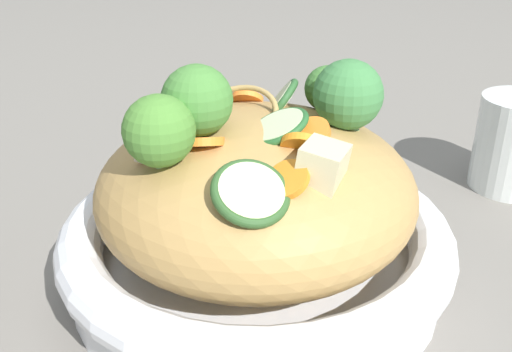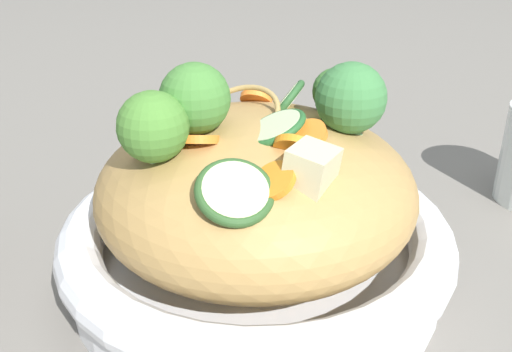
{
  "view_description": "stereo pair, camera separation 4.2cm",
  "coord_description": "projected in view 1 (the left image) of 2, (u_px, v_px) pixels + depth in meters",
  "views": [
    {
      "loc": [
        -0.34,
        0.16,
        0.27
      ],
      "look_at": [
        0.0,
        0.0,
        0.09
      ],
      "focal_mm": 41.79,
      "sensor_mm": 36.0,
      "label": 1
    },
    {
      "loc": [
        -0.36,
        0.12,
        0.27
      ],
      "look_at": [
        0.0,
        0.0,
        0.09
      ],
      "focal_mm": 41.79,
      "sensor_mm": 36.0,
      "label": 2
    }
  ],
  "objects": [
    {
      "name": "chicken_chunks",
      "position": [
        263.0,
        158.0,
        0.36
      ],
      "size": [
        0.11,
        0.11,
        0.03
      ],
      "color": "beige",
      "rests_on": "serving_bowl"
    },
    {
      "name": "carrot_coins",
      "position": [
        249.0,
        136.0,
        0.39
      ],
      "size": [
        0.16,
        0.1,
        0.03
      ],
      "color": "orange",
      "rests_on": "serving_bowl"
    },
    {
      "name": "serving_bowl",
      "position": [
        256.0,
        246.0,
        0.45
      ],
      "size": [
        0.29,
        0.29,
        0.06
      ],
      "color": "white",
      "rests_on": "ground_plane"
    },
    {
      "name": "broccoli_florets",
      "position": [
        259.0,
        106.0,
        0.39
      ],
      "size": [
        0.09,
        0.19,
        0.07
      ],
      "color": "#A1B774",
      "rests_on": "serving_bowl"
    },
    {
      "name": "ground_plane",
      "position": [
        256.0,
        277.0,
        0.46
      ],
      "size": [
        3.0,
        3.0,
        0.0
      ],
      "primitive_type": "plane",
      "color": "slate"
    },
    {
      "name": "noodle_heap",
      "position": [
        256.0,
        189.0,
        0.42
      ],
      "size": [
        0.23,
        0.23,
        0.12
      ],
      "color": "#AF864B",
      "rests_on": "serving_bowl"
    },
    {
      "name": "zucchini_slices",
      "position": [
        268.0,
        143.0,
        0.38
      ],
      "size": [
        0.15,
        0.12,
        0.04
      ],
      "color": "beige",
      "rests_on": "serving_bowl"
    }
  ]
}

